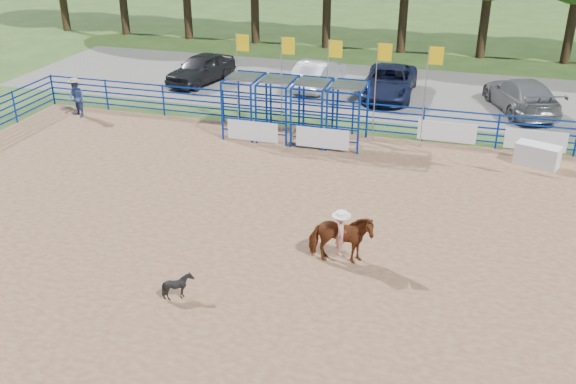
# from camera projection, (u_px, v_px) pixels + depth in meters

# --- Properties ---
(ground) EXTENTS (120.00, 120.00, 0.00)m
(ground) POSITION_uv_depth(u_px,v_px,m) (287.00, 246.00, 19.33)
(ground) COLOR #436126
(ground) RESTS_ON ground
(arena_dirt) EXTENTS (30.00, 20.00, 0.02)m
(arena_dirt) POSITION_uv_depth(u_px,v_px,m) (287.00, 245.00, 19.32)
(arena_dirt) COLOR #936A49
(arena_dirt) RESTS_ON ground
(gravel_strip) EXTENTS (40.00, 10.00, 0.01)m
(gravel_strip) POSITION_uv_depth(u_px,v_px,m) (378.00, 90.00, 34.03)
(gravel_strip) COLOR slate
(gravel_strip) RESTS_ON ground
(announcer_table) EXTENTS (1.77, 1.25, 0.86)m
(announcer_table) POSITION_uv_depth(u_px,v_px,m) (537.00, 155.00, 24.64)
(announcer_table) COLOR silver
(announcer_table) RESTS_ON arena_dirt
(horse_and_rider) EXTENTS (1.95, 1.10, 2.24)m
(horse_and_rider) POSITION_uv_depth(u_px,v_px,m) (341.00, 237.00, 18.07)
(horse_and_rider) COLOR brown
(horse_and_rider) RESTS_ON arena_dirt
(calf) EXTENTS (0.78, 0.73, 0.74)m
(calf) POSITION_uv_depth(u_px,v_px,m) (178.00, 286.00, 16.68)
(calf) COLOR black
(calf) RESTS_ON arena_dirt
(spectator_cowboy) EXTENTS (1.05, 0.96, 1.79)m
(spectator_cowboy) POSITION_uv_depth(u_px,v_px,m) (76.00, 98.00, 29.72)
(spectator_cowboy) COLOR navy
(spectator_cowboy) RESTS_ON arena_dirt
(car_a) EXTENTS (2.92, 4.91, 1.57)m
(car_a) POSITION_uv_depth(u_px,v_px,m) (201.00, 69.00, 35.03)
(car_a) COLOR black
(car_a) RESTS_ON gravel_strip
(car_b) EXTENTS (2.16, 4.84, 1.54)m
(car_b) POSITION_uv_depth(u_px,v_px,m) (318.00, 74.00, 34.08)
(car_b) COLOR #92959A
(car_b) RESTS_ON gravel_strip
(car_c) EXTENTS (2.60, 5.46, 1.51)m
(car_c) POSITION_uv_depth(u_px,v_px,m) (389.00, 82.00, 32.75)
(car_c) COLOR #141A34
(car_c) RESTS_ON gravel_strip
(car_d) EXTENTS (3.94, 5.90, 1.59)m
(car_d) POSITION_uv_depth(u_px,v_px,m) (521.00, 95.00, 30.52)
(car_d) COLOR slate
(car_d) RESTS_ON gravel_strip
(perimeter_fence) EXTENTS (30.10, 20.10, 1.50)m
(perimeter_fence) POSITION_uv_depth(u_px,v_px,m) (286.00, 224.00, 19.00)
(perimeter_fence) COLOR #072B9F
(perimeter_fence) RESTS_ON ground
(chute_assembly) EXTENTS (19.32, 2.41, 4.20)m
(chute_assembly) POSITION_uv_depth(u_px,v_px,m) (303.00, 111.00, 26.92)
(chute_assembly) COLOR #072B9F
(chute_assembly) RESTS_ON ground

